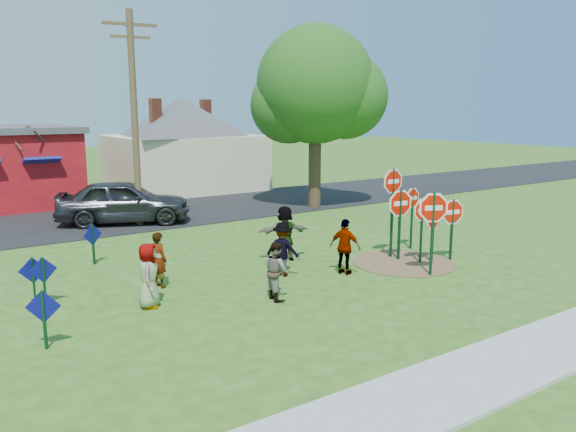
% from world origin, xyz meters
% --- Properties ---
extents(ground, '(120.00, 120.00, 0.00)m').
position_xyz_m(ground, '(0.00, 0.00, 0.00)').
color(ground, '#285418').
rests_on(ground, ground).
extents(sidewalk, '(22.00, 1.80, 0.08)m').
position_xyz_m(sidewalk, '(0.00, -7.20, 0.04)').
color(sidewalk, '#9E9E99').
rests_on(sidewalk, ground).
extents(road, '(120.00, 7.50, 0.04)m').
position_xyz_m(road, '(0.00, 11.50, 0.02)').
color(road, black).
rests_on(road, ground).
extents(dirt_patch, '(3.20, 3.20, 0.03)m').
position_xyz_m(dirt_patch, '(4.50, -1.00, 0.01)').
color(dirt_patch, brown).
rests_on(dirt_patch, ground).
extents(cream_house, '(9.40, 9.40, 6.50)m').
position_xyz_m(cream_house, '(5.50, 18.00, 2.92)').
color(cream_house, beige).
rests_on(cream_house, ground).
extents(stop_sign_a, '(1.05, 0.56, 2.58)m').
position_xyz_m(stop_sign_a, '(4.16, -2.40, 1.78)').
color(stop_sign_a, '#0E361C').
rests_on(stop_sign_a, ground).
extents(stop_sign_b, '(1.08, 0.07, 3.03)m').
position_xyz_m(stop_sign_b, '(4.63, -0.29, 2.21)').
color(stop_sign_b, '#0E361C').
rests_on(stop_sign_b, ground).
extents(stop_sign_c, '(0.93, 0.06, 2.16)m').
position_xyz_m(stop_sign_c, '(4.91, -1.30, 1.50)').
color(stop_sign_c, '#0E361C').
rests_on(stop_sign_c, ground).
extents(stop_sign_d, '(0.95, 0.13, 2.24)m').
position_xyz_m(stop_sign_d, '(6.04, 0.18, 1.60)').
color(stop_sign_d, '#0E361C').
rests_on(stop_sign_d, ground).
extents(stop_sign_e, '(1.04, 0.22, 1.96)m').
position_xyz_m(stop_sign_e, '(5.30, -1.42, 1.31)').
color(stop_sign_e, '#0E361C').
rests_on(stop_sign_e, ground).
extents(stop_sign_f, '(1.06, 0.26, 2.11)m').
position_xyz_m(stop_sign_f, '(5.95, -1.61, 1.45)').
color(stop_sign_f, '#0E361C').
rests_on(stop_sign_f, ground).
extents(stop_sign_g, '(1.15, 0.19, 2.41)m').
position_xyz_m(stop_sign_g, '(4.62, -0.64, 1.65)').
color(stop_sign_g, '#0E361C').
rests_on(stop_sign_g, ground).
extents(blue_diamond_a, '(0.63, 0.31, 1.24)m').
position_xyz_m(blue_diamond_a, '(-6.10, -1.54, 0.76)').
color(blue_diamond_a, '#0E361C').
rests_on(blue_diamond_a, ground).
extents(blue_diamond_b, '(0.66, 0.08, 1.24)m').
position_xyz_m(blue_diamond_b, '(-5.59, 1.12, 0.77)').
color(blue_diamond_b, '#0E361C').
rests_on(blue_diamond_b, ground).
extents(blue_diamond_c, '(0.67, 0.08, 1.21)m').
position_xyz_m(blue_diamond_c, '(-5.78, 1.36, 0.74)').
color(blue_diamond_c, '#0E361C').
rests_on(blue_diamond_c, ground).
extents(blue_diamond_d, '(0.63, 0.29, 1.28)m').
position_xyz_m(blue_diamond_d, '(-3.57, 4.26, 0.79)').
color(blue_diamond_d, '#0E361C').
rests_on(blue_diamond_d, ground).
extents(person_a, '(0.80, 0.92, 1.60)m').
position_xyz_m(person_a, '(-3.50, -0.36, 0.80)').
color(person_a, '#434A86').
rests_on(person_a, ground).
extents(person_b, '(0.50, 0.63, 1.52)m').
position_xyz_m(person_b, '(-2.71, 0.99, 0.76)').
color(person_b, '#256E5B').
rests_on(person_b, ground).
extents(person_c, '(0.65, 0.79, 1.49)m').
position_xyz_m(person_c, '(-0.62, -1.60, 0.75)').
color(person_c, brown).
rests_on(person_c, ground).
extents(person_d, '(1.07, 1.16, 1.57)m').
position_xyz_m(person_d, '(0.62, -0.00, 0.78)').
color(person_d, '#313236').
rests_on(person_d, ground).
extents(person_e, '(0.76, 1.04, 1.64)m').
position_xyz_m(person_e, '(2.21, -0.88, 0.82)').
color(person_e, '#5A3560').
rests_on(person_e, ground).
extents(person_f, '(1.72, 0.95, 1.76)m').
position_xyz_m(person_f, '(1.60, 1.36, 0.88)').
color(person_f, '#205328').
rests_on(person_f, ground).
extents(suv, '(5.77, 4.11, 1.83)m').
position_xyz_m(suv, '(-0.77, 9.89, 0.95)').
color(suv, '#2D2D31').
rests_on(suv, road).
extents(utility_pole, '(2.08, 0.42, 8.53)m').
position_xyz_m(utility_pole, '(-0.36, 9.22, 4.49)').
color(utility_pole, '#4C3823').
rests_on(utility_pole, ground).
extents(leafy_tree, '(6.07, 5.54, 8.63)m').
position_xyz_m(leafy_tree, '(8.32, 8.60, 5.55)').
color(leafy_tree, '#382819').
rests_on(leafy_tree, ground).
extents(bare_tree_east, '(1.80, 1.80, 3.99)m').
position_xyz_m(bare_tree_east, '(-3.41, 14.75, 2.58)').
color(bare_tree_east, '#382819').
rests_on(bare_tree_east, ground).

